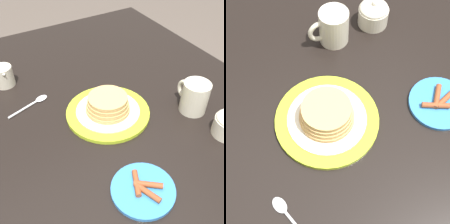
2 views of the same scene
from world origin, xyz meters
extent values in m
plane|color=#51473F|center=(0.00, 0.00, 0.00)|extent=(8.00, 8.00, 0.00)
cube|color=black|center=(0.00, 0.00, 0.71)|extent=(1.41, 1.04, 0.03)
cube|color=black|center=(-0.64, -0.46, 0.35)|extent=(0.07, 0.07, 0.70)
cylinder|color=#AAC628|center=(0.02, 0.02, 0.73)|extent=(0.26, 0.26, 0.01)
cylinder|color=beige|center=(0.02, 0.02, 0.74)|extent=(0.20, 0.20, 0.00)
cylinder|color=tan|center=(0.02, 0.02, 0.75)|extent=(0.14, 0.14, 0.01)
cylinder|color=tan|center=(0.02, 0.02, 0.76)|extent=(0.13, 0.13, 0.01)
cylinder|color=tan|center=(0.02, 0.02, 0.78)|extent=(0.12, 0.12, 0.01)
cylinder|color=tan|center=(0.02, 0.02, 0.79)|extent=(0.12, 0.12, 0.01)
cylinder|color=#337AC6|center=(-0.26, 0.09, 0.73)|extent=(0.15, 0.15, 0.01)
cylinder|color=brown|center=(-0.28, 0.09, 0.74)|extent=(0.07, 0.04, 0.01)
cylinder|color=brown|center=(-0.25, 0.10, 0.74)|extent=(0.07, 0.04, 0.01)
cylinder|color=brown|center=(-0.26, 0.07, 0.74)|extent=(0.05, 0.06, 0.01)
cylinder|color=beige|center=(-0.10, -0.22, 0.78)|extent=(0.08, 0.08, 0.10)
torus|color=beige|center=(-0.06, -0.22, 0.78)|extent=(0.07, 0.01, 0.07)
cylinder|color=brown|center=(-0.10, -0.22, 0.82)|extent=(0.07, 0.07, 0.00)
cylinder|color=beige|center=(-0.23, -0.23, 0.75)|extent=(0.09, 0.09, 0.05)
ellipsoid|color=beige|center=(-0.23, -0.23, 0.78)|extent=(0.08, 0.08, 0.03)
sphere|color=beige|center=(-0.23, -0.23, 0.80)|extent=(0.02, 0.02, 0.02)
ellipsoid|color=silver|center=(0.19, 0.18, 0.73)|extent=(0.04, 0.05, 0.01)
camera|label=1|loc=(-0.55, 0.34, 1.31)|focal=45.00mm
camera|label=2|loc=(0.15, 0.40, 1.48)|focal=55.00mm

